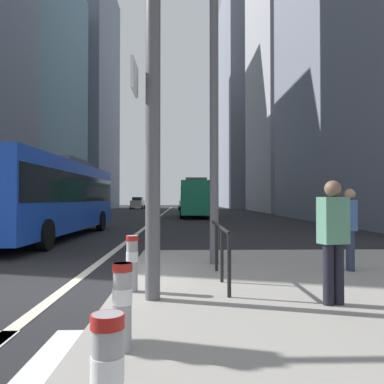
{
  "coord_description": "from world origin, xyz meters",
  "views": [
    {
      "loc": [
        2.09,
        -7.24,
        1.61
      ],
      "look_at": [
        3.31,
        39.94,
        2.48
      ],
      "focal_mm": 36.53,
      "sensor_mm": 36.0,
      "label": 1
    }
  ],
  "objects": [
    {
      "name": "city_bus_red_receding",
      "position": [
        3.29,
        28.17,
        1.84
      ],
      "size": [
        2.75,
        10.77,
        3.4
      ],
      "color": "#198456",
      "rests_on": "ground"
    },
    {
      "name": "office_tower_left_mid",
      "position": [
        -16.0,
        36.73,
        14.02
      ],
      "size": [
        10.79,
        17.65,
        28.05
      ],
      "primitive_type": "cube",
      "color": "slate",
      "rests_on": "ground"
    },
    {
      "name": "bollard_right",
      "position": [
        1.3,
        -1.01,
        0.64
      ],
      "size": [
        0.2,
        0.2,
        0.88
      ],
      "color": "#99999E",
      "rests_on": "median_island"
    },
    {
      "name": "pedestrian_waiting",
      "position": [
        4.2,
        -1.85,
        1.11
      ],
      "size": [
        0.43,
        0.32,
        1.73
      ],
      "color": "black",
      "rests_on": "median_island"
    },
    {
      "name": "street_lamp_post",
      "position": [
        2.83,
        1.6,
        5.28
      ],
      "size": [
        5.5,
        0.32,
        8.0
      ],
      "color": "#56565B",
      "rests_on": "median_island"
    },
    {
      "name": "bollard_left",
      "position": [
        1.52,
        -3.43,
        0.62
      ],
      "size": [
        0.2,
        0.2,
        0.84
      ],
      "color": "#99999E",
      "rests_on": "median_island"
    },
    {
      "name": "office_tower_right_far",
      "position": [
        17.0,
        68.52,
        21.47
      ],
      "size": [
        13.44,
        21.42,
        42.93
      ],
      "primitive_type": "cube",
      "color": "slate",
      "rests_on": "ground"
    },
    {
      "name": "bollard_front",
      "position": [
        1.67,
        -5.0,
        0.6
      ],
      "size": [
        0.2,
        0.2,
        0.81
      ],
      "color": "#99999E",
      "rests_on": "median_island"
    },
    {
      "name": "car_oncoming_mid",
      "position": [
        -5.05,
        55.84,
        0.99
      ],
      "size": [
        2.11,
        4.51,
        1.94
      ],
      "color": "#B2A899",
      "rests_on": "ground"
    },
    {
      "name": "pedestrian_railing",
      "position": [
        2.8,
        0.18,
        0.84
      ],
      "size": [
        0.06,
        3.26,
        0.98
      ],
      "color": "black",
      "rests_on": "median_island"
    },
    {
      "name": "traffic_signal_gantry",
      "position": [
        -0.4,
        -1.51,
        4.11
      ],
      "size": [
        6.19,
        0.65,
        6.0
      ],
      "color": "#515156",
      "rests_on": "median_island"
    },
    {
      "name": "car_receding_near",
      "position": [
        2.6,
        50.14,
        0.99
      ],
      "size": [
        2.14,
        4.3,
        1.94
      ],
      "color": "silver",
      "rests_on": "ground"
    },
    {
      "name": "office_tower_left_far",
      "position": [
        -16.0,
        57.23,
        18.8
      ],
      "size": [
        12.72,
        18.41,
        37.6
      ],
      "primitive_type": "cube",
      "color": "slate",
      "rests_on": "ground"
    },
    {
      "name": "office_tower_right_mid",
      "position": [
        17.0,
        44.28,
        21.31
      ],
      "size": [
        10.14,
        17.2,
        42.63
      ],
      "primitive_type": "cube",
      "color": "#9E9EA3",
      "rests_on": "ground"
    },
    {
      "name": "city_bus_blue_oncoming",
      "position": [
        -3.3,
        8.96,
        1.84
      ],
      "size": [
        2.86,
        12.03,
        3.4
      ],
      "color": "blue",
      "rests_on": "ground"
    },
    {
      "name": "lane_centre_line",
      "position": [
        0.0,
        30.0,
        0.01
      ],
      "size": [
        0.2,
        80.0,
        0.01
      ],
      "primitive_type": "cube",
      "color": "beige",
      "rests_on": "ground"
    },
    {
      "name": "ground_plane",
      "position": [
        0.0,
        20.0,
        0.0
      ],
      "size": [
        160.0,
        160.0,
        0.0
      ],
      "primitive_type": "plane",
      "color": "black"
    },
    {
      "name": "pedestrian_walking",
      "position": [
        5.56,
        0.72,
        1.08
      ],
      "size": [
        0.34,
        0.43,
        1.68
      ],
      "color": "#2D334C",
      "rests_on": "median_island"
    }
  ]
}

